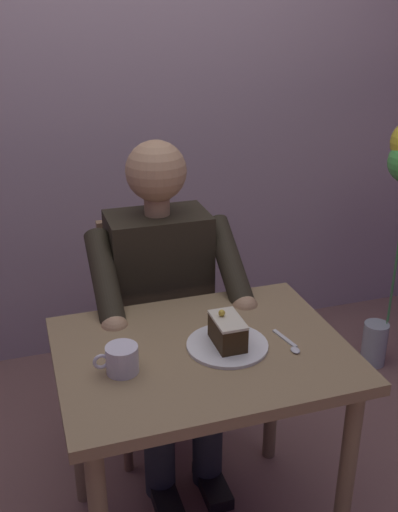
# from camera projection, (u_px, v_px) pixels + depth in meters

# --- Properties ---
(cafe_rear_panel) EXTENTS (6.40, 0.12, 3.00)m
(cafe_rear_panel) POSITION_uv_depth(u_px,v_px,m) (108.00, 38.00, 2.59)
(cafe_rear_panel) COLOR #AB99A7
(cafe_rear_panel) RESTS_ON ground
(dining_table) EXTENTS (0.85, 0.64, 0.72)m
(dining_table) POSITION_uv_depth(u_px,v_px,m) (202.00, 380.00, 1.78)
(dining_table) COLOR #8B714E
(dining_table) RESTS_ON ground
(chair) EXTENTS (0.42, 0.42, 0.88)m
(chair) POSITION_uv_depth(u_px,v_px,m) (155.00, 321.00, 2.36)
(chair) COLOR #8D6D4B
(chair) RESTS_ON ground
(seated_person) EXTENTS (0.53, 0.58, 1.22)m
(seated_person) POSITION_uv_depth(u_px,v_px,m) (165.00, 306.00, 2.15)
(seated_person) COLOR #2B261A
(seated_person) RESTS_ON ground
(dessert_plate) EXTENTS (0.24, 0.24, 0.01)m
(dessert_plate) POSITION_uv_depth(u_px,v_px,m) (227.00, 345.00, 1.74)
(dessert_plate) COLOR white
(dessert_plate) RESTS_ON dining_table
(cake_slice) EXTENTS (0.08, 0.13, 0.10)m
(cake_slice) POSITION_uv_depth(u_px,v_px,m) (228.00, 331.00, 1.72)
(cake_slice) COLOR #342411
(cake_slice) RESTS_ON dessert_plate
(coffee_cup) EXTENTS (0.12, 0.09, 0.08)m
(coffee_cup) POSITION_uv_depth(u_px,v_px,m) (122.00, 359.00, 1.61)
(coffee_cup) COLOR silver
(coffee_cup) RESTS_ON dining_table
(dessert_spoon) EXTENTS (0.03, 0.14, 0.01)m
(dessert_spoon) POSITION_uv_depth(u_px,v_px,m) (290.00, 345.00, 1.74)
(dessert_spoon) COLOR silver
(dessert_spoon) RESTS_ON dining_table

